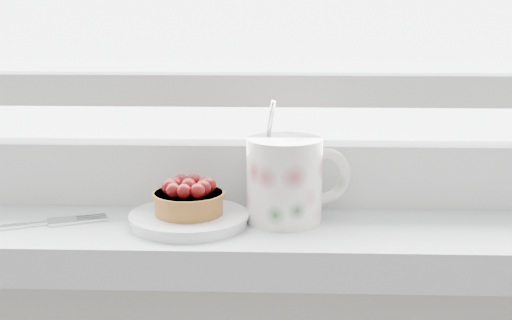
{
  "coord_description": "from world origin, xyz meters",
  "views": [
    {
      "loc": [
        0.05,
        1.18,
        1.17
      ],
      "look_at": [
        0.03,
        1.88,
        1.01
      ],
      "focal_mm": 50.0,
      "sensor_mm": 36.0,
      "label": 1
    }
  ],
  "objects_px": {
    "raspberry_tart": "(189,198)",
    "fork": "(11,226)",
    "saucer": "(189,219)",
    "floral_mug": "(287,178)"
  },
  "relations": [
    {
      "from": "raspberry_tart",
      "to": "floral_mug",
      "type": "xyz_separation_m",
      "value": [
        0.1,
        0.02,
        0.02
      ]
    },
    {
      "from": "raspberry_tart",
      "to": "fork",
      "type": "xyz_separation_m",
      "value": [
        -0.18,
        -0.02,
        -0.03
      ]
    },
    {
      "from": "saucer",
      "to": "floral_mug",
      "type": "relative_size",
      "value": 0.97
    },
    {
      "from": "raspberry_tart",
      "to": "fork",
      "type": "height_order",
      "value": "raspberry_tart"
    },
    {
      "from": "floral_mug",
      "to": "saucer",
      "type": "bearing_deg",
      "value": -170.53
    },
    {
      "from": "raspberry_tart",
      "to": "saucer",
      "type": "bearing_deg",
      "value": -129.99
    },
    {
      "from": "floral_mug",
      "to": "fork",
      "type": "xyz_separation_m",
      "value": [
        -0.28,
        -0.03,
        -0.04
      ]
    },
    {
      "from": "raspberry_tart",
      "to": "fork",
      "type": "bearing_deg",
      "value": -174.35
    },
    {
      "from": "saucer",
      "to": "fork",
      "type": "relative_size",
      "value": 0.67
    },
    {
      "from": "fork",
      "to": "raspberry_tart",
      "type": "bearing_deg",
      "value": 5.65
    }
  ]
}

